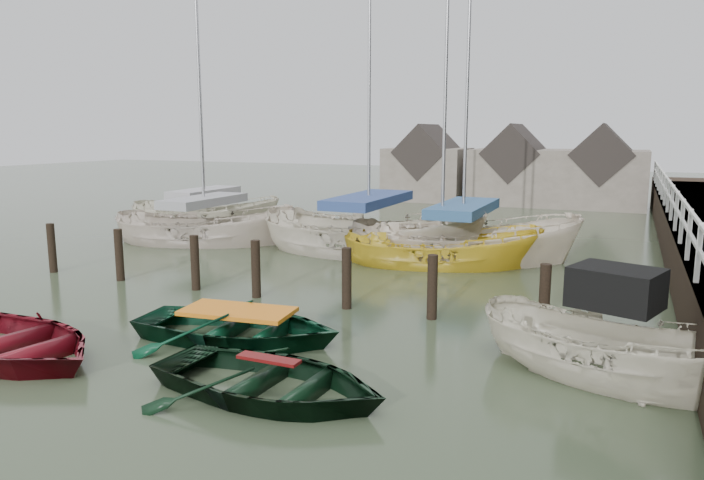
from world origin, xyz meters
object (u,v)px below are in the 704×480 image
at_px(rowboat_dkgreen, 270,396).
at_px(rowboat_green, 239,341).
at_px(sailboat_c, 441,264).
at_px(sailboat_a, 205,241).
at_px(rowboat_red, 11,358).
at_px(sailboat_e, 206,226).
at_px(sailboat_b, 369,252).
at_px(sailboat_d, 462,259).
at_px(motorboat, 609,375).

bearing_deg(rowboat_dkgreen, rowboat_green, 46.62).
bearing_deg(sailboat_c, sailboat_a, 73.91).
height_order(rowboat_red, sailboat_e, sailboat_e).
bearing_deg(sailboat_b, sailboat_c, -102.59).
bearing_deg(sailboat_d, sailboat_b, 76.78).
relative_size(rowboat_dkgreen, sailboat_d, 0.29).
relative_size(rowboat_red, sailboat_d, 0.32).
bearing_deg(sailboat_c, motorboat, -161.34).
bearing_deg(rowboat_green, rowboat_dkgreen, -143.03).
distance_m(rowboat_dkgreen, sailboat_a, 13.86).
relative_size(motorboat, sailboat_d, 0.36).
height_order(motorboat, sailboat_a, sailboat_a).
height_order(motorboat, sailboat_b, sailboat_b).
bearing_deg(motorboat, sailboat_c, 52.20).
bearing_deg(motorboat, sailboat_b, 61.61).
relative_size(sailboat_d, sailboat_e, 1.24).
bearing_deg(rowboat_red, sailboat_c, -14.87).
bearing_deg(motorboat, rowboat_dkgreen, 139.35).
height_order(sailboat_a, sailboat_b, sailboat_a).
bearing_deg(sailboat_d, sailboat_e, 62.01).
bearing_deg(rowboat_green, sailboat_b, -0.34).
xyz_separation_m(rowboat_green, sailboat_e, (-9.49, 11.61, 0.06)).
xyz_separation_m(sailboat_d, sailboat_e, (-11.54, 2.43, -0.00)).
bearing_deg(sailboat_a, sailboat_b, -104.17).
bearing_deg(sailboat_c, rowboat_red, 141.15).
xyz_separation_m(motorboat, sailboat_d, (-4.52, 8.38, -0.03)).
xyz_separation_m(sailboat_c, sailboat_d, (0.42, 0.87, 0.05)).
bearing_deg(sailboat_e, sailboat_d, -119.47).
height_order(sailboat_a, sailboat_e, sailboat_a).
distance_m(rowboat_green, sailboat_c, 8.47).
distance_m(sailboat_a, sailboat_d, 9.26).
height_order(rowboat_green, sailboat_e, sailboat_e).
height_order(rowboat_red, sailboat_a, sailboat_a).
bearing_deg(rowboat_dkgreen, motorboat, -56.74).
xyz_separation_m(sailboat_b, sailboat_c, (2.66, -0.71, -0.04)).
bearing_deg(rowboat_red, sailboat_e, 33.55).
bearing_deg(sailboat_e, rowboat_red, -173.34).
distance_m(rowboat_green, rowboat_dkgreen, 2.71).
xyz_separation_m(rowboat_dkgreen, sailboat_e, (-11.37, 13.57, 0.06)).
relative_size(motorboat, sailboat_e, 0.45).
height_order(rowboat_red, motorboat, motorboat).
bearing_deg(sailboat_d, rowboat_red, 139.59).
height_order(rowboat_red, sailboat_c, sailboat_c).
xyz_separation_m(sailboat_a, sailboat_e, (-2.30, 3.08, -0.00)).
xyz_separation_m(rowboat_dkgreen, sailboat_d, (0.17, 11.14, 0.06)).
xyz_separation_m(rowboat_green, rowboat_dkgreen, (1.88, -1.96, 0.00)).
relative_size(rowboat_green, motorboat, 0.84).
distance_m(rowboat_red, rowboat_green, 3.98).
bearing_deg(sailboat_b, sailboat_a, 97.03).
xyz_separation_m(rowboat_dkgreen, sailboat_b, (-2.91, 10.98, 0.06)).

